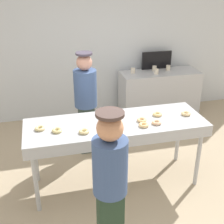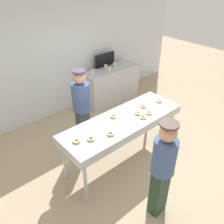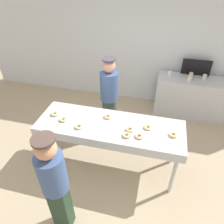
% 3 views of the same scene
% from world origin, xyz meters
% --- Properties ---
extents(ground_plane, '(16.00, 16.00, 0.00)m').
position_xyz_m(ground_plane, '(0.00, 0.00, 0.00)').
color(ground_plane, tan).
extents(back_wall, '(8.00, 0.12, 2.99)m').
position_xyz_m(back_wall, '(0.00, 2.41, 1.49)').
color(back_wall, silver).
rests_on(back_wall, ground).
extents(fryer_conveyor, '(2.34, 0.78, 0.95)m').
position_xyz_m(fryer_conveyor, '(0.00, 0.00, 0.87)').
color(fryer_conveyor, '#B7BABF').
rests_on(fryer_conveyor, ground).
extents(plain_donut_0, '(0.17, 0.17, 0.04)m').
position_xyz_m(plain_donut_0, '(-0.08, 0.17, 0.97)').
color(plain_donut_0, '#F0C38F').
rests_on(plain_donut_0, fryer_conveyor).
extents(plain_donut_1, '(0.17, 0.17, 0.04)m').
position_xyz_m(plain_donut_1, '(0.49, -0.17, 0.97)').
color(plain_donut_1, '#F7C295').
rests_on(plain_donut_1, fryer_conveyor).
extents(plain_donut_2, '(0.17, 0.17, 0.04)m').
position_xyz_m(plain_donut_2, '(0.97, -0.02, 0.97)').
color(plain_donut_2, beige).
rests_on(plain_donut_2, fryer_conveyor).
extents(plain_donut_3, '(0.16, 0.16, 0.04)m').
position_xyz_m(plain_donut_3, '(-0.96, 0.02, 0.97)').
color(plain_donut_3, beige).
rests_on(plain_donut_3, fryer_conveyor).
extents(plain_donut_4, '(0.16, 0.16, 0.04)m').
position_xyz_m(plain_donut_4, '(-0.76, -0.08, 0.97)').
color(plain_donut_4, '#E6D086').
rests_on(plain_donut_4, fryer_conveyor).
extents(plain_donut_5, '(0.16, 0.16, 0.04)m').
position_xyz_m(plain_donut_5, '(0.33, -0.06, 0.97)').
color(plain_donut_5, '#F1C487').
rests_on(plain_donut_5, fryer_conveyor).
extents(plain_donut_6, '(0.14, 0.14, 0.04)m').
position_xyz_m(plain_donut_6, '(0.59, 0.05, 0.97)').
color(plain_donut_6, '#F5D087').
rests_on(plain_donut_6, fryer_conveyor).
extents(plain_donut_7, '(0.13, 0.13, 0.04)m').
position_xyz_m(plain_donut_7, '(0.31, -0.20, 0.97)').
color(plain_donut_7, '#F9CB84').
rests_on(plain_donut_7, fryer_conveyor).
extents(plain_donut_8, '(0.15, 0.15, 0.04)m').
position_xyz_m(plain_donut_8, '(-0.45, -0.18, 0.97)').
color(plain_donut_8, '#EBD08A').
rests_on(plain_donut_8, fryer_conveyor).
extents(worker_baker, '(0.35, 0.35, 1.66)m').
position_xyz_m(worker_baker, '(-0.24, 0.91, 0.95)').
color(worker_baker, '#2F3F38').
rests_on(worker_baker, ground).
extents(customer_waiting, '(0.32, 0.32, 1.66)m').
position_xyz_m(customer_waiting, '(-0.36, -1.17, 0.94)').
color(customer_waiting, '#243C2A').
rests_on(customer_waiting, ground).
extents(prep_counter, '(1.58, 0.58, 0.92)m').
position_xyz_m(prep_counter, '(1.43, 1.96, 0.46)').
color(prep_counter, '#B7BABF').
rests_on(prep_counter, ground).
extents(paper_cup_0, '(0.08, 0.08, 0.10)m').
position_xyz_m(paper_cup_0, '(0.87, 2.03, 0.97)').
color(paper_cup_0, beige).
rests_on(paper_cup_0, prep_counter).
extents(paper_cup_1, '(0.08, 0.08, 0.10)m').
position_xyz_m(paper_cup_1, '(1.62, 2.04, 0.97)').
color(paper_cup_1, beige).
rests_on(paper_cup_1, prep_counter).
extents(paper_cup_2, '(0.08, 0.08, 0.10)m').
position_xyz_m(paper_cup_2, '(1.29, 1.86, 0.97)').
color(paper_cup_2, beige).
rests_on(paper_cup_2, prep_counter).
extents(paper_cup_3, '(0.08, 0.08, 0.10)m').
position_xyz_m(paper_cup_3, '(1.34, 2.07, 0.97)').
color(paper_cup_3, beige).
rests_on(paper_cup_3, prep_counter).
extents(menu_display, '(0.62, 0.04, 0.35)m').
position_xyz_m(menu_display, '(1.43, 2.21, 1.10)').
color(menu_display, black).
rests_on(menu_display, prep_counter).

